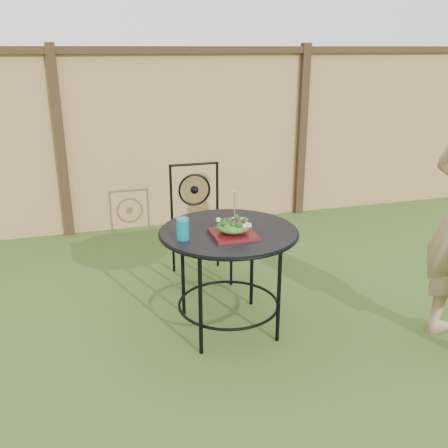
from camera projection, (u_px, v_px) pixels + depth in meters
name	position (u px, v px, depth m)	size (l,w,h in m)	color
ground	(257.00, 316.00, 3.64)	(60.00, 60.00, 0.00)	#294D18
fence	(188.00, 137.00, 5.31)	(8.00, 0.12, 1.90)	tan
patio_table	(229.00, 249.00, 3.32)	(0.92, 0.92, 0.72)	black
patio_chair	(199.00, 220.00, 4.13)	(0.46, 0.46, 0.95)	black
salad_plate	(233.00, 234.00, 3.17)	(0.27, 0.27, 0.02)	#41090F
salad	(233.00, 226.00, 3.15)	(0.21, 0.21, 0.08)	#235614
fork	(235.00, 206.00, 3.11)	(0.01, 0.01, 0.18)	silver
drinking_glass	(183.00, 229.00, 3.09)	(0.08, 0.08, 0.14)	#0B7B8A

